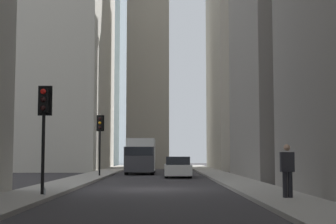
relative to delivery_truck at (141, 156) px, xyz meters
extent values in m
plane|color=#302D30|center=(-18.07, -1.40, -1.46)|extent=(135.00, 135.00, 0.00)
cube|color=gray|center=(-18.07, 3.10, -1.39)|extent=(90.00, 2.20, 0.14)
cube|color=gray|center=(-18.07, -5.90, -1.39)|extent=(90.00, 2.20, 0.14)
cube|color=#A8A091|center=(11.94, -12.00, 12.74)|extent=(15.21, 10.00, 28.41)
cube|color=#B7B2A5|center=(11.26, 9.20, 13.32)|extent=(17.64, 10.00, 29.56)
cube|color=#A8A091|center=(16.55, -0.08, 8.80)|extent=(4.73, 4.73, 20.52)
cube|color=silver|center=(0.91, 0.00, 0.08)|extent=(4.60, 2.25, 2.60)
cube|color=#38383D|center=(-2.29, 0.00, -0.27)|extent=(1.90, 2.25, 1.90)
cube|color=black|center=(-2.29, 0.00, 0.33)|extent=(1.92, 2.09, 0.64)
cylinder|color=black|center=(-2.29, -0.99, -1.02)|extent=(0.88, 0.28, 0.88)
cylinder|color=black|center=(-2.29, 0.98, -1.02)|extent=(0.88, 0.28, 0.88)
cylinder|color=black|center=(2.31, -0.99, -1.02)|extent=(0.88, 0.28, 0.88)
cylinder|color=black|center=(2.31, 0.98, -1.02)|extent=(0.88, 0.28, 0.88)
cube|color=silver|center=(-6.36, -2.80, -0.93)|extent=(4.30, 1.78, 0.70)
cube|color=black|center=(-6.56, -2.80, -0.31)|extent=(2.10, 1.58, 0.54)
cylinder|color=black|center=(-5.01, -3.58, -1.14)|extent=(0.64, 0.22, 0.64)
cylinder|color=black|center=(-5.01, -2.02, -1.14)|extent=(0.64, 0.22, 0.64)
cylinder|color=black|center=(-7.71, -3.58, -1.14)|extent=(0.64, 0.22, 0.64)
cylinder|color=black|center=(-7.71, -2.02, -1.14)|extent=(0.64, 0.22, 0.64)
cylinder|color=black|center=(-22.53, 2.51, 0.15)|extent=(0.12, 0.12, 2.95)
cube|color=black|center=(-22.53, 2.51, 2.08)|extent=(0.28, 0.32, 0.90)
cube|color=black|center=(-22.38, 2.51, 2.08)|extent=(0.03, 0.52, 1.10)
sphere|color=red|center=(-22.69, 2.51, 2.38)|extent=(0.20, 0.20, 0.20)
sphere|color=black|center=(-22.69, 2.51, 2.08)|extent=(0.20, 0.20, 0.20)
sphere|color=black|center=(-22.69, 2.51, 1.78)|extent=(0.20, 0.20, 0.20)
cylinder|color=black|center=(-6.52, 2.50, 0.23)|extent=(0.12, 0.12, 3.11)
cube|color=black|center=(-6.52, 2.50, 2.24)|extent=(0.28, 0.32, 0.90)
cube|color=black|center=(-6.36, 2.50, 2.24)|extent=(0.03, 0.52, 1.10)
sphere|color=black|center=(-6.68, 2.50, 2.54)|extent=(0.20, 0.20, 0.20)
sphere|color=orange|center=(-6.68, 2.50, 2.24)|extent=(0.20, 0.20, 0.20)
sphere|color=black|center=(-6.68, 2.50, 1.94)|extent=(0.20, 0.20, 0.20)
cylinder|color=black|center=(-23.99, -6.05, -0.90)|extent=(0.16, 0.16, 0.84)
cylinder|color=black|center=(-23.99, -5.88, -0.90)|extent=(0.16, 0.16, 0.84)
cube|color=#232328|center=(-23.99, -5.96, -0.15)|extent=(0.26, 0.44, 0.66)
sphere|color=tan|center=(-23.99, -5.96, 0.33)|extent=(0.22, 0.22, 0.22)
cylinder|color=#999EA3|center=(-22.96, 2.33, -1.22)|extent=(0.07, 0.07, 0.20)
cylinder|color=#999EA3|center=(-22.96, 2.33, -1.08)|extent=(0.03, 0.03, 0.07)
camera|label=1|loc=(-40.72, -1.84, 0.11)|focal=53.63mm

